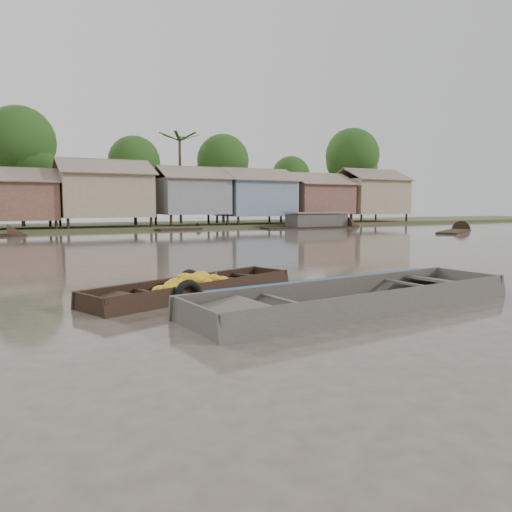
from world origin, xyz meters
name	(u,v)px	position (x,y,z in m)	size (l,w,h in m)	color
ground	(253,294)	(0.00, 0.00, 0.00)	(120.00, 120.00, 0.00)	#4D433B
riverbank	(105,190)	(3.03, 31.86, 3.07)	(120.00, 12.47, 10.22)	#384723
banana_boat	(193,289)	(-1.26, 0.46, 0.14)	(5.30, 2.98, 0.74)	black
viewer_boat	(357,304)	(1.19, -2.15, 0.05)	(7.32, 2.53, 0.58)	#403A36
distant_boats	(257,227)	(12.77, 23.97, 0.23)	(47.51, 15.14, 1.38)	black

